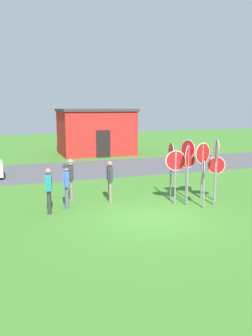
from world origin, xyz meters
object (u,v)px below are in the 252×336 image
(stop_sign_tallest, at_px, (204,176))
(stop_sign_rear_left, at_px, (188,164))
(stop_sign_low_front, at_px, (203,160))
(stop_sign_center_cluster, at_px, (176,168))
(person_holding_notes, at_px, (66,184))
(person_on_left, at_px, (49,188))
(person_in_blue, at_px, (110,179))
(stop_sign_rear_right, at_px, (171,160))
(stop_sign_nearest, at_px, (188,160))
(stop_sign_leaning_left, at_px, (187,166))
(stop_sign_leaning_right, at_px, (216,171))
(stop_sign_far_back, at_px, (216,159))
(person_with_sunhat, at_px, (71,177))

(stop_sign_tallest, distance_m, stop_sign_rear_left, 0.79)
(stop_sign_tallest, bearing_deg, stop_sign_low_front, 61.08)
(stop_sign_center_cluster, bearing_deg, stop_sign_tallest, -49.09)
(person_holding_notes, relative_size, person_on_left, 1.03)
(stop_sign_low_front, bearing_deg, person_holding_notes, 175.39)
(person_in_blue, relative_size, person_on_left, 1.00)
(stop_sign_rear_right, bearing_deg, stop_sign_center_cluster, -100.72)
(stop_sign_nearest, xyz_separation_m, stop_sign_leaning_left, (0.35, 0.68, -0.41))
(stop_sign_leaning_right, relative_size, stop_sign_far_back, 0.70)
(person_in_blue, xyz_separation_m, person_on_left, (-2.59, -0.84, 0.00))
(person_with_sunhat, bearing_deg, person_in_blue, -27.54)
(stop_sign_leaning_left, xyz_separation_m, person_on_left, (-5.88, -0.33, -0.41))
(stop_sign_tallest, bearing_deg, person_in_blue, 145.31)
(stop_sign_center_cluster, xyz_separation_m, stop_sign_far_back, (1.41, -0.67, 0.36))
(stop_sign_leaning_right, xyz_separation_m, person_holding_notes, (-6.04, 0.96, -0.28))
(stop_sign_tallest, xyz_separation_m, stop_sign_low_front, (0.70, 1.27, 0.41))
(stop_sign_tallest, relative_size, stop_sign_far_back, 0.70)
(person_in_blue, bearing_deg, stop_sign_rear_left, -31.09)
(stop_sign_rear_left, bearing_deg, stop_sign_center_cluster, 134.62)
(stop_sign_rear_right, bearing_deg, stop_sign_nearest, -51.38)
(stop_sign_leaning_right, bearing_deg, person_on_left, 175.27)
(person_with_sunhat, bearing_deg, stop_sign_nearest, -23.93)
(stop_sign_low_front, bearing_deg, person_on_left, 179.50)
(stop_sign_far_back, xyz_separation_m, person_with_sunhat, (-5.24, 2.71, -0.87))
(stop_sign_far_back, bearing_deg, stop_sign_rear_left, 163.62)
(stop_sign_far_back, distance_m, stop_sign_low_front, 1.07)
(stop_sign_rear_left, relative_size, person_in_blue, 1.42)
(stop_sign_rear_left, xyz_separation_m, person_holding_notes, (-4.57, 1.20, -0.68))
(person_holding_notes, xyz_separation_m, person_in_blue, (1.87, 0.43, -0.03))
(stop_sign_low_front, relative_size, stop_sign_rear_right, 0.99)
(stop_sign_leaning_left, bearing_deg, stop_sign_far_back, -71.51)
(stop_sign_far_back, height_order, stop_sign_rear_right, stop_sign_far_back)
(person_on_left, bearing_deg, stop_sign_leaning_left, 3.23)
(stop_sign_nearest, xyz_separation_m, stop_sign_rear_right, (-0.46, 0.58, -0.09))
(stop_sign_far_back, bearing_deg, stop_sign_leaning_right, 53.70)
(stop_sign_tallest, bearing_deg, person_on_left, 166.96)
(stop_sign_tallest, height_order, stop_sign_low_front, stop_sign_low_front)
(stop_sign_rear_right, bearing_deg, stop_sign_rear_left, -77.38)
(person_holding_notes, bearing_deg, stop_sign_tallest, -19.07)
(stop_sign_leaning_left, bearing_deg, stop_sign_tallest, -95.66)
(stop_sign_rear_right, bearing_deg, stop_sign_low_front, -11.80)
(person_with_sunhat, bearing_deg, person_on_left, -124.81)
(stop_sign_rear_left, xyz_separation_m, person_with_sunhat, (-4.18, 2.40, -0.68))
(stop_sign_rear_right, height_order, person_with_sunhat, stop_sign_rear_right)
(stop_sign_low_front, height_order, stop_sign_rear_right, stop_sign_rear_right)
(stop_sign_leaning_left, bearing_deg, stop_sign_rear_left, -117.23)
(stop_sign_leaning_left, bearing_deg, person_with_sunhat, 165.01)
(stop_sign_nearest, height_order, person_in_blue, stop_sign_nearest)
(stop_sign_tallest, xyz_separation_m, stop_sign_rear_right, (-0.64, 1.55, 0.43))
(person_holding_notes, distance_m, person_on_left, 0.83)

